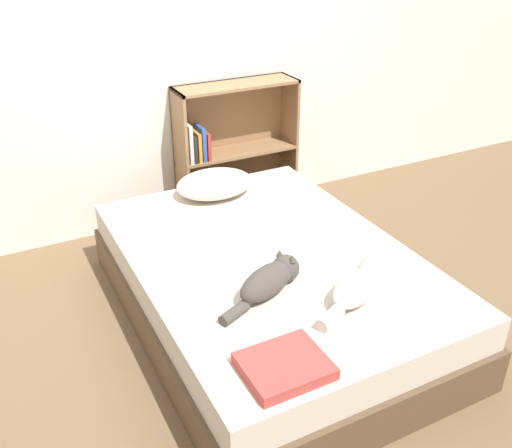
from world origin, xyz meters
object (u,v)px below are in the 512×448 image
Objects in this scene: bed at (269,286)px; cat_light at (359,285)px; cat_dark at (270,279)px; pillow at (215,184)px; bookshelf at (231,148)px.

bed is 0.61m from cat_light.
cat_light is 0.98× the size of cat_dark.
pillow is 0.59m from bookshelf.
bed is at bearing 38.41° from cat_dark.
bookshelf is at bearing 73.54° from bed.
bookshelf is (0.19, 1.78, 0.03)m from cat_light.
cat_light is at bearing -70.78° from bed.
bed is 0.44m from cat_dark.
bookshelf reaches higher than cat_dark.
cat_dark is at bearing -117.70° from bed.
pillow is at bearing 55.94° from cat_dark.
cat_light and cat_dark have the same top height.
bed is at bearing -106.46° from bookshelf.
bookshelf is at bearing 58.15° from cat_light.
pillow is (0.04, 0.78, 0.28)m from bed.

